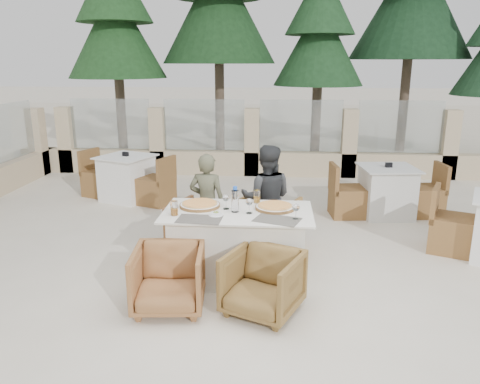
# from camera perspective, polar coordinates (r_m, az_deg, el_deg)

# --- Properties ---
(ground) EXTENTS (80.00, 80.00, 0.00)m
(ground) POSITION_cam_1_polar(r_m,az_deg,el_deg) (5.42, -1.42, -9.72)
(ground) COLOR beige
(ground) RESTS_ON ground
(sand_patch) EXTENTS (30.00, 16.00, 0.01)m
(sand_patch) POSITION_cam_1_polar(r_m,az_deg,el_deg) (19.02, 2.99, 8.58)
(sand_patch) COLOR beige
(sand_patch) RESTS_ON ground
(perimeter_wall_far) EXTENTS (10.00, 0.34, 1.60)m
(perimeter_wall_far) POSITION_cam_1_polar(r_m,az_deg,el_deg) (9.80, 1.47, 6.68)
(perimeter_wall_far) COLOR #CCB890
(perimeter_wall_far) RESTS_ON ground
(pine_far_left) EXTENTS (2.42, 2.42, 5.50)m
(pine_far_left) POSITION_cam_1_polar(r_m,az_deg,el_deg) (12.54, -14.82, 17.08)
(pine_far_left) COLOR #1F4920
(pine_far_left) RESTS_ON ground
(pine_mid_left) EXTENTS (2.86, 2.86, 6.50)m
(pine_mid_left) POSITION_cam_1_polar(r_m,az_deg,el_deg) (12.50, -2.60, 19.85)
(pine_mid_left) COLOR #1A3E1C
(pine_mid_left) RESTS_ON ground
(pine_centre) EXTENTS (2.20, 2.20, 5.00)m
(pine_centre) POSITION_cam_1_polar(r_m,az_deg,el_deg) (12.11, 9.58, 16.25)
(pine_centre) COLOR #1E4622
(pine_centre) RESTS_ON ground
(pine_mid_right) EXTENTS (2.99, 2.99, 6.80)m
(pine_mid_right) POSITION_cam_1_polar(r_m,az_deg,el_deg) (13.13, 20.20, 19.42)
(pine_mid_right) COLOR #18391F
(pine_mid_right) RESTS_ON ground
(dining_table) EXTENTS (1.60, 0.90, 0.77)m
(dining_table) POSITION_cam_1_polar(r_m,az_deg,el_deg) (5.15, -0.27, -6.43)
(dining_table) COLOR silver
(dining_table) RESTS_ON ground
(placemat_near_left) EXTENTS (0.47, 0.32, 0.00)m
(placemat_near_left) POSITION_cam_1_polar(r_m,az_deg,el_deg) (4.78, -4.97, -3.32)
(placemat_near_left) COLOR #5B554E
(placemat_near_left) RESTS_ON dining_table
(placemat_near_right) EXTENTS (0.52, 0.43, 0.00)m
(placemat_near_right) POSITION_cam_1_polar(r_m,az_deg,el_deg) (4.76, 4.55, -3.39)
(placemat_near_right) COLOR #5F5A51
(placemat_near_right) RESTS_ON dining_table
(pizza_left) EXTENTS (0.47, 0.47, 0.06)m
(pizza_left) POSITION_cam_1_polar(r_m,az_deg,el_deg) (5.18, -4.93, -1.49)
(pizza_left) COLOR orange
(pizza_left) RESTS_ON dining_table
(pizza_right) EXTENTS (0.44, 0.44, 0.06)m
(pizza_right) POSITION_cam_1_polar(r_m,az_deg,el_deg) (5.10, 4.27, -1.78)
(pizza_right) COLOR orange
(pizza_right) RESTS_ON dining_table
(water_bottle) EXTENTS (0.10, 0.10, 0.28)m
(water_bottle) POSITION_cam_1_polar(r_m,az_deg,el_deg) (4.96, -0.60, -0.89)
(water_bottle) COLOR #BDE1F8
(water_bottle) RESTS_ON dining_table
(wine_glass_centre) EXTENTS (0.09, 0.09, 0.18)m
(wine_glass_centre) POSITION_cam_1_polar(r_m,az_deg,el_deg) (5.06, -1.72, -1.10)
(wine_glass_centre) COLOR white
(wine_glass_centre) RESTS_ON dining_table
(wine_glass_near) EXTENTS (0.08, 0.08, 0.18)m
(wine_glass_near) POSITION_cam_1_polar(r_m,az_deg,el_deg) (4.92, 1.13, -1.59)
(wine_glass_near) COLOR white
(wine_glass_near) RESTS_ON dining_table
(wine_glass_corner) EXTENTS (0.10, 0.10, 0.18)m
(wine_glass_corner) POSITION_cam_1_polar(r_m,az_deg,el_deg) (4.76, 6.83, -2.29)
(wine_glass_corner) COLOR silver
(wine_glass_corner) RESTS_ON dining_table
(beer_glass_left) EXTENTS (0.10, 0.10, 0.15)m
(beer_glass_left) POSITION_cam_1_polar(r_m,az_deg,el_deg) (4.91, -8.04, -1.96)
(beer_glass_left) COLOR orange
(beer_glass_left) RESTS_ON dining_table
(beer_glass_right) EXTENTS (0.08, 0.08, 0.15)m
(beer_glass_right) POSITION_cam_1_polar(r_m,az_deg,el_deg) (5.30, 2.08, -0.55)
(beer_glass_right) COLOR orange
(beer_glass_right) RESTS_ON dining_table
(olive_dish) EXTENTS (0.14, 0.14, 0.04)m
(olive_dish) POSITION_cam_1_polar(r_m,az_deg,el_deg) (4.87, -2.95, -2.64)
(olive_dish) COLOR white
(olive_dish) RESTS_ON dining_table
(armchair_far_left) EXTENTS (0.88, 0.89, 0.63)m
(armchair_far_left) POSITION_cam_1_polar(r_m,az_deg,el_deg) (5.93, -4.78, -4.18)
(armchair_far_left) COLOR #9C6338
(armchair_far_left) RESTS_ON ground
(armchair_far_right) EXTENTS (0.93, 0.94, 0.65)m
(armchair_far_right) POSITION_cam_1_polar(r_m,az_deg,el_deg) (6.03, 3.31, -3.70)
(armchair_far_right) COLOR olive
(armchair_far_right) RESTS_ON ground
(armchair_near_left) EXTENTS (0.72, 0.74, 0.62)m
(armchair_near_left) POSITION_cam_1_polar(r_m,az_deg,el_deg) (4.61, -8.68, -10.39)
(armchair_near_left) COLOR #996437
(armchair_near_left) RESTS_ON ground
(armchair_near_right) EXTENTS (0.86, 0.87, 0.61)m
(armchair_near_right) POSITION_cam_1_polar(r_m,az_deg,el_deg) (4.49, 2.79, -11.02)
(armchair_near_right) COLOR brown
(armchair_near_right) RESTS_ON ground
(diner_left) EXTENTS (0.49, 0.36, 1.25)m
(diner_left) POSITION_cam_1_polar(r_m,az_deg,el_deg) (5.81, -4.02, -1.35)
(diner_left) COLOR #55563E
(diner_left) RESTS_ON ground
(diner_right) EXTENTS (0.67, 0.53, 1.35)m
(diner_right) POSITION_cam_1_polar(r_m,az_deg,el_deg) (5.84, 3.25, -0.77)
(diner_right) COLOR #323436
(diner_right) RESTS_ON ground
(bg_table_a) EXTENTS (1.83, 1.37, 0.77)m
(bg_table_a) POSITION_cam_1_polar(r_m,az_deg,el_deg) (8.29, -13.60, 1.68)
(bg_table_a) COLOR white
(bg_table_a) RESTS_ON ground
(bg_table_b) EXTENTS (1.72, 0.99, 0.77)m
(bg_table_b) POSITION_cam_1_polar(r_m,az_deg,el_deg) (7.55, 17.42, 0.05)
(bg_table_b) COLOR silver
(bg_table_b) RESTS_ON ground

